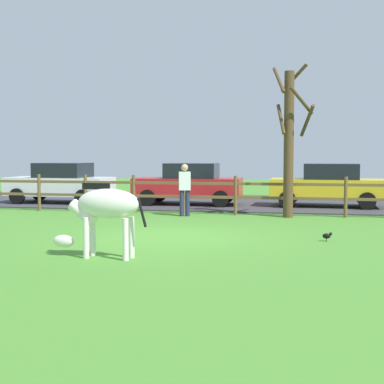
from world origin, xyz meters
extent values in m
plane|color=#47842D|center=(0.00, 0.00, 0.00)|extent=(60.00, 60.00, 0.00)
cube|color=#38383D|center=(0.00, 9.30, 0.03)|extent=(28.00, 7.40, 0.05)
cylinder|color=brown|center=(-5.89, 5.00, 0.63)|extent=(0.11, 0.11, 1.26)
cylinder|color=brown|center=(-4.19, 5.00, 0.63)|extent=(0.11, 0.11, 1.26)
cylinder|color=brown|center=(-2.49, 5.00, 0.63)|extent=(0.11, 0.11, 1.26)
cylinder|color=brown|center=(-0.78, 5.00, 0.63)|extent=(0.11, 0.11, 1.26)
cylinder|color=brown|center=(0.92, 5.00, 0.63)|extent=(0.11, 0.11, 1.26)
cylinder|color=brown|center=(2.62, 5.00, 0.63)|extent=(0.11, 0.11, 1.26)
cylinder|color=brown|center=(4.32, 5.00, 0.63)|extent=(0.11, 0.11, 1.26)
cube|color=brown|center=(-0.78, 5.00, 0.57)|extent=(20.43, 0.06, 0.09)
cube|color=brown|center=(-0.78, 5.00, 1.01)|extent=(20.43, 0.06, 0.09)
cylinder|color=#513A23|center=(2.59, 4.69, 2.23)|extent=(0.30, 0.30, 4.47)
cylinder|color=#513A23|center=(3.13, 4.86, 2.97)|extent=(0.46, 1.19, 0.93)
cylinder|color=#513A23|center=(2.95, 4.38, 3.55)|extent=(0.76, 0.85, 0.81)
cylinder|color=#513A23|center=(2.28, 4.53, 4.18)|extent=(0.46, 0.73, 0.86)
cylinder|color=#513A23|center=(2.35, 4.59, 3.01)|extent=(0.34, 0.60, 0.95)
cylinder|color=#513A23|center=(2.71, 5.07, 4.30)|extent=(0.86, 0.38, 0.86)
ellipsoid|color=white|center=(-0.48, -2.82, 1.03)|extent=(1.27, 0.58, 0.56)
cylinder|color=white|center=(-0.89, -2.93, 0.39)|extent=(0.11, 0.11, 0.78)
cylinder|color=white|center=(-0.87, -2.65, 0.39)|extent=(0.11, 0.11, 0.78)
cylinder|color=white|center=(-0.09, -2.99, 0.39)|extent=(0.11, 0.11, 0.78)
cylinder|color=white|center=(-0.07, -2.71, 0.39)|extent=(0.11, 0.11, 0.78)
cylinder|color=white|center=(-1.00, -2.78, 0.84)|extent=(0.61, 0.29, 0.51)
ellipsoid|color=white|center=(-1.42, -2.74, 0.28)|extent=(0.45, 0.23, 0.24)
cube|color=black|center=(-0.73, -2.80, 1.35)|extent=(0.56, 0.08, 0.12)
cylinder|color=black|center=(0.19, -2.87, 0.88)|extent=(0.19, 0.06, 0.54)
cylinder|color=black|center=(3.60, 0.10, 0.03)|extent=(0.01, 0.01, 0.06)
cylinder|color=black|center=(3.60, 0.06, 0.03)|extent=(0.01, 0.01, 0.06)
ellipsoid|color=black|center=(3.60, 0.08, 0.12)|extent=(0.18, 0.10, 0.12)
sphere|color=black|center=(3.69, 0.08, 0.17)|extent=(0.07, 0.07, 0.07)
cube|color=white|center=(-6.27, 7.45, 0.70)|extent=(4.05, 1.82, 0.70)
cube|color=black|center=(-6.12, 7.44, 1.33)|extent=(1.95, 1.62, 0.56)
cylinder|color=black|center=(-7.65, 6.64, 0.35)|extent=(0.61, 0.20, 0.60)
cylinder|color=black|center=(-7.59, 8.34, 0.35)|extent=(0.61, 0.20, 0.60)
cylinder|color=black|center=(-4.95, 6.56, 0.35)|extent=(0.61, 0.20, 0.60)
cylinder|color=black|center=(-4.90, 8.26, 0.35)|extent=(0.61, 0.20, 0.60)
cube|color=red|center=(-1.25, 7.80, 0.70)|extent=(4.04, 1.79, 0.70)
cube|color=black|center=(-1.10, 7.80, 1.33)|extent=(1.94, 1.61, 0.56)
cylinder|color=black|center=(-2.58, 6.92, 0.35)|extent=(0.60, 0.19, 0.60)
cylinder|color=black|center=(-2.62, 8.62, 0.35)|extent=(0.60, 0.19, 0.60)
cylinder|color=black|center=(0.12, 6.98, 0.35)|extent=(0.60, 0.19, 0.60)
cylinder|color=black|center=(0.08, 8.68, 0.35)|extent=(0.60, 0.19, 0.60)
cube|color=yellow|center=(3.86, 8.01, 0.70)|extent=(4.06, 1.84, 0.70)
cube|color=black|center=(4.01, 8.00, 1.33)|extent=(1.95, 1.63, 0.56)
cylinder|color=black|center=(2.48, 7.21, 0.35)|extent=(0.61, 0.20, 0.60)
cylinder|color=black|center=(2.54, 8.91, 0.35)|extent=(0.61, 0.20, 0.60)
cylinder|color=black|center=(5.17, 7.11, 0.35)|extent=(0.61, 0.20, 0.60)
cylinder|color=black|center=(5.23, 8.81, 0.35)|extent=(0.61, 0.20, 0.60)
cylinder|color=#232847|center=(-0.69, 4.33, 0.41)|extent=(0.14, 0.14, 0.82)
cylinder|color=#232847|center=(-0.52, 4.38, 0.41)|extent=(0.14, 0.14, 0.82)
cube|color=silver|center=(-0.61, 4.35, 1.11)|extent=(0.41, 0.31, 0.58)
sphere|color=tan|center=(-0.61, 4.35, 1.53)|extent=(0.22, 0.22, 0.22)
camera|label=1|loc=(3.16, -12.64, 1.96)|focal=52.06mm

